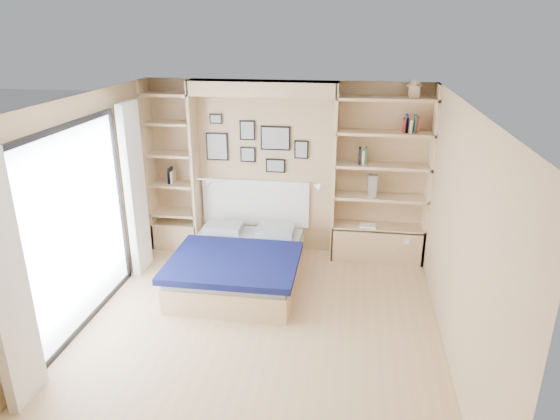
# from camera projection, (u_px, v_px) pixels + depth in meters

# --- Properties ---
(ground) EXTENTS (4.50, 4.50, 0.00)m
(ground) POSITION_uv_depth(u_px,v_px,m) (258.00, 333.00, 5.52)
(ground) COLOR tan
(ground) RESTS_ON ground
(room_shell) EXTENTS (4.50, 4.50, 4.50)m
(room_shell) POSITION_uv_depth(u_px,v_px,m) (250.00, 195.00, 6.60)
(room_shell) COLOR tan
(room_shell) RESTS_ON ground
(bed) EXTENTS (1.59, 2.10, 1.07)m
(bed) POSITION_uv_depth(u_px,v_px,m) (240.00, 263.00, 6.54)
(bed) COLOR #D1B182
(bed) RESTS_ON ground
(photo_gallery) EXTENTS (1.48, 0.02, 0.82)m
(photo_gallery) POSITION_uv_depth(u_px,v_px,m) (254.00, 144.00, 7.08)
(photo_gallery) COLOR black
(photo_gallery) RESTS_ON ground
(reading_lamps) EXTENTS (1.92, 0.12, 0.15)m
(reading_lamps) POSITION_uv_depth(u_px,v_px,m) (263.00, 183.00, 7.03)
(reading_lamps) COLOR silver
(reading_lamps) RESTS_ON ground
(shelf_decor) EXTENTS (3.47, 0.23, 2.03)m
(shelf_decor) POSITION_uv_depth(u_px,v_px,m) (365.00, 143.00, 6.68)
(shelf_decor) COLOR black
(shelf_decor) RESTS_ON ground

